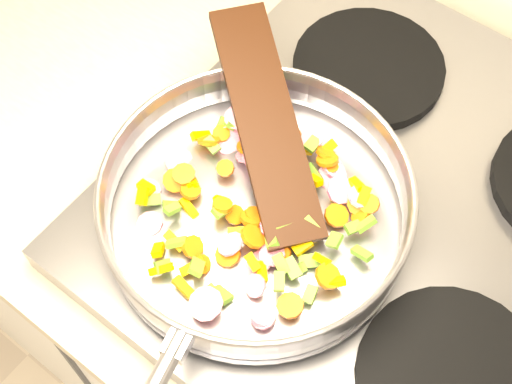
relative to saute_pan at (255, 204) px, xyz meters
The scene contains 7 objects.
cooktop 0.18m from the saute_pan, 45.75° to the left, with size 0.60×0.60×0.04m, color #939399.
grate_fl 0.05m from the saute_pan, 139.34° to the right, with size 0.19×0.19×0.02m, color black.
grate_fr 0.26m from the saute_pan, ahead, with size 0.19×0.19×0.02m, color black.
grate_bl 0.27m from the saute_pan, 94.87° to the left, with size 0.19×0.19×0.02m, color black.
saute_pan is the anchor object (origin of this frame).
vegetable_heap 0.02m from the saute_pan, 89.25° to the left, with size 0.26×0.27×0.05m.
wooden_spatula 0.09m from the saute_pan, 120.40° to the left, with size 0.28×0.06×0.01m, color black.
Camera 1 is at (-0.59, 1.26, 1.64)m, focal length 50.00 mm.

